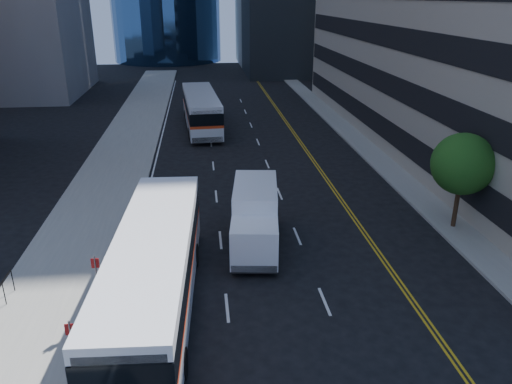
# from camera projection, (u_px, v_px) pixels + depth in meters

# --- Properties ---
(ground) EXTENTS (160.00, 160.00, 0.00)m
(ground) POSITION_uv_depth(u_px,v_px,m) (324.00, 333.00, 18.54)
(ground) COLOR black
(ground) RESTS_ON ground
(sidewalk_west) EXTENTS (5.00, 90.00, 0.15)m
(sidewalk_west) POSITION_uv_depth(u_px,v_px,m) (125.00, 149.00, 40.54)
(sidewalk_west) COLOR gray
(sidewalk_west) RESTS_ON ground
(sidewalk_east) EXTENTS (2.00, 90.00, 0.15)m
(sidewalk_east) POSITION_uv_depth(u_px,v_px,m) (358.00, 141.00, 42.54)
(sidewalk_east) COLOR gray
(sidewalk_east) RESTS_ON ground
(street_tree) EXTENTS (3.20, 3.20, 5.10)m
(street_tree) POSITION_uv_depth(u_px,v_px,m) (463.00, 164.00, 25.51)
(street_tree) COLOR #332114
(street_tree) RESTS_ON sidewalk_east
(bus_front) EXTENTS (3.47, 13.00, 3.32)m
(bus_front) POSITION_uv_depth(u_px,v_px,m) (155.00, 270.00, 19.24)
(bus_front) COLOR white
(bus_front) RESTS_ON ground
(bus_rear) EXTENTS (3.64, 12.89, 3.28)m
(bus_rear) POSITION_uv_depth(u_px,v_px,m) (201.00, 109.00, 46.39)
(bus_rear) COLOR silver
(bus_rear) RESTS_ON ground
(box_truck) EXTENTS (2.87, 6.42, 2.97)m
(box_truck) POSITION_uv_depth(u_px,v_px,m) (255.00, 217.00, 24.43)
(box_truck) COLOR white
(box_truck) RESTS_ON ground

